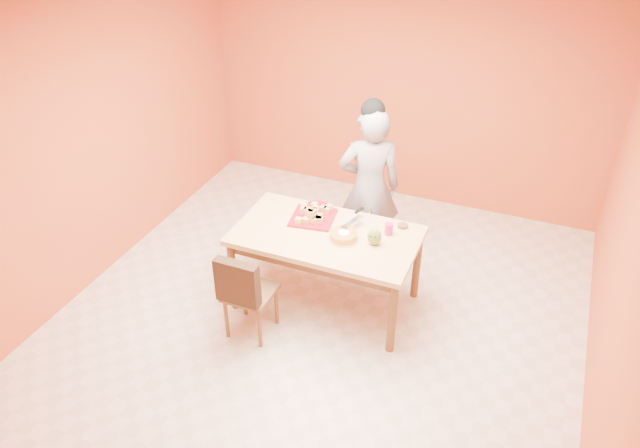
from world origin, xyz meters
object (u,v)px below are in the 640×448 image
at_px(dining_chair, 249,291).
at_px(magenta_glass, 389,229).
at_px(checker_tin, 403,226).
at_px(pastry_platter, 313,218).
at_px(person, 369,188).
at_px(egg_ornament, 374,237).
at_px(dining_table, 326,242).
at_px(sponge_cake, 344,236).
at_px(red_dinner_plate, 317,208).

xyz_separation_m(dining_chair, magenta_glass, (0.95, 0.82, 0.36)).
bearing_deg(checker_tin, pastry_platter, -167.66).
relative_size(pastry_platter, magenta_glass, 3.65).
bearing_deg(person, egg_ornament, 88.28).
bearing_deg(egg_ornament, dining_chair, -142.42).
height_order(dining_table, checker_tin, checker_tin).
xyz_separation_m(pastry_platter, checker_tin, (0.79, 0.17, 0.00)).
bearing_deg(checker_tin, sponge_cake, -137.70).
height_order(red_dinner_plate, egg_ornament, egg_ornament).
distance_m(person, red_dinner_plate, 0.58).
bearing_deg(red_dinner_plate, egg_ornament, -27.54).
relative_size(sponge_cake, checker_tin, 2.62).
bearing_deg(person, red_dinner_plate, 28.24).
xyz_separation_m(dining_chair, checker_tin, (1.04, 0.98, 0.33)).
height_order(pastry_platter, sponge_cake, sponge_cake).
distance_m(dining_chair, magenta_glass, 1.31).
bearing_deg(egg_ornament, red_dinner_plate, 154.78).
xyz_separation_m(dining_table, red_dinner_plate, (-0.24, 0.35, 0.10)).
height_order(egg_ornament, checker_tin, egg_ornament).
distance_m(person, egg_ornament, 0.86).
distance_m(dining_chair, pastry_platter, 0.90).
height_order(red_dinner_plate, checker_tin, checker_tin).
height_order(dining_chair, checker_tin, dining_chair).
bearing_deg(dining_chair, sponge_cake, 44.48).
height_order(dining_table, red_dinner_plate, red_dinner_plate).
xyz_separation_m(dining_chair, person, (0.57, 1.43, 0.37)).
bearing_deg(pastry_platter, red_dinner_plate, 102.34).
distance_m(magenta_glass, checker_tin, 0.18).
distance_m(dining_chair, red_dinner_plate, 1.05).
xyz_separation_m(red_dinner_plate, egg_ornament, (0.67, -0.35, 0.07)).
bearing_deg(magenta_glass, red_dinner_plate, 168.36).
bearing_deg(magenta_glass, checker_tin, 61.09).
bearing_deg(red_dinner_plate, sponge_cake, -42.89).
height_order(dining_table, magenta_glass, magenta_glass).
distance_m(red_dinner_plate, checker_tin, 0.82).
bearing_deg(red_dinner_plate, pastry_platter, -77.66).
distance_m(person, checker_tin, 0.65).
relative_size(person, magenta_glass, 15.87).
distance_m(dining_table, magenta_glass, 0.56).
height_order(person, red_dinner_plate, person).
relative_size(red_dinner_plate, magenta_glass, 2.44).
relative_size(dining_table, pastry_platter, 4.24).
height_order(dining_table, person, person).
bearing_deg(checker_tin, person, 135.90).
xyz_separation_m(pastry_platter, egg_ornament, (0.64, -0.18, 0.07)).
relative_size(dining_table, person, 0.97).
distance_m(dining_chair, checker_tin, 1.46).
bearing_deg(pastry_platter, person, 62.59).
height_order(dining_chair, sponge_cake, dining_chair).
height_order(dining_table, dining_chair, dining_chair).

